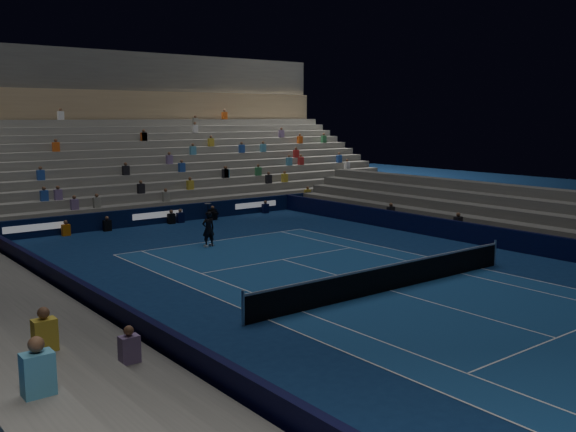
# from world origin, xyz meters

# --- Properties ---
(ground) EXTENTS (90.00, 90.00, 0.00)m
(ground) POSITION_xyz_m (0.00, 0.00, 0.00)
(ground) COLOR navy
(ground) RESTS_ON ground
(court_surface) EXTENTS (10.97, 23.77, 0.01)m
(court_surface) POSITION_xyz_m (0.00, 0.00, 0.01)
(court_surface) COLOR navy
(court_surface) RESTS_ON ground
(sponsor_barrier_far) EXTENTS (44.00, 0.25, 1.00)m
(sponsor_barrier_far) POSITION_xyz_m (0.00, 18.50, 0.50)
(sponsor_barrier_far) COLOR black
(sponsor_barrier_far) RESTS_ON ground
(sponsor_barrier_east) EXTENTS (0.25, 37.00, 1.00)m
(sponsor_barrier_east) POSITION_xyz_m (9.70, 0.00, 0.50)
(sponsor_barrier_east) COLOR black
(sponsor_barrier_east) RESTS_ON ground
(sponsor_barrier_west) EXTENTS (0.25, 37.00, 1.00)m
(sponsor_barrier_west) POSITION_xyz_m (-9.70, 0.00, 0.50)
(sponsor_barrier_west) COLOR black
(sponsor_barrier_west) RESTS_ON ground
(grandstand_main) EXTENTS (44.00, 15.20, 11.20)m
(grandstand_main) POSITION_xyz_m (0.00, 27.90, 3.38)
(grandstand_main) COLOR slate
(grandstand_main) RESTS_ON ground
(grandstand_west) EXTENTS (5.00, 37.00, 2.50)m
(grandstand_west) POSITION_xyz_m (-13.17, 0.00, 0.92)
(grandstand_west) COLOR #60605C
(grandstand_west) RESTS_ON ground
(tennis_net) EXTENTS (12.90, 0.10, 1.10)m
(tennis_net) POSITION_xyz_m (0.00, 0.00, 0.50)
(tennis_net) COLOR #B2B2B7
(tennis_net) RESTS_ON ground
(tennis_player) EXTENTS (0.68, 0.49, 1.73)m
(tennis_player) POSITION_xyz_m (-1.05, 10.91, 0.86)
(tennis_player) COLOR black
(tennis_player) RESTS_ON ground
(broadcast_camera) EXTENTS (0.45, 0.87, 0.54)m
(broadcast_camera) POSITION_xyz_m (3.37, 17.79, 0.28)
(broadcast_camera) COLOR black
(broadcast_camera) RESTS_ON ground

